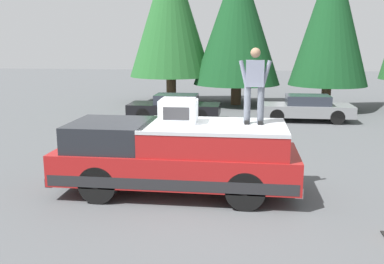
{
  "coord_description": "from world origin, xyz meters",
  "views": [
    {
      "loc": [
        -9.24,
        -0.87,
        3.46
      ],
      "look_at": [
        0.67,
        0.38,
        1.35
      ],
      "focal_mm": 39.93,
      "sensor_mm": 36.0,
      "label": 1
    }
  ],
  "objects_px": {
    "person_on_truck_bed": "(255,84)",
    "parked_car_black": "(175,107)",
    "pickup_truck": "(177,156)",
    "parked_car_grey": "(306,108)",
    "compressor_unit": "(178,111)"
  },
  "relations": [
    {
      "from": "person_on_truck_bed",
      "to": "parked_car_black",
      "type": "bearing_deg",
      "value": 19.93
    },
    {
      "from": "pickup_truck",
      "to": "parked_car_grey",
      "type": "height_order",
      "value": "pickup_truck"
    },
    {
      "from": "pickup_truck",
      "to": "parked_car_black",
      "type": "bearing_deg",
      "value": 9.75
    },
    {
      "from": "compressor_unit",
      "to": "parked_car_black",
      "type": "distance_m",
      "value": 9.61
    },
    {
      "from": "compressor_unit",
      "to": "parked_car_grey",
      "type": "distance_m",
      "value": 10.75
    },
    {
      "from": "pickup_truck",
      "to": "compressor_unit",
      "type": "relative_size",
      "value": 6.6
    },
    {
      "from": "pickup_truck",
      "to": "parked_car_grey",
      "type": "bearing_deg",
      "value": -23.02
    },
    {
      "from": "compressor_unit",
      "to": "person_on_truck_bed",
      "type": "height_order",
      "value": "person_on_truck_bed"
    },
    {
      "from": "pickup_truck",
      "to": "compressor_unit",
      "type": "distance_m",
      "value": 1.06
    },
    {
      "from": "compressor_unit",
      "to": "parked_car_grey",
      "type": "height_order",
      "value": "compressor_unit"
    },
    {
      "from": "compressor_unit",
      "to": "person_on_truck_bed",
      "type": "distance_m",
      "value": 1.82
    },
    {
      "from": "pickup_truck",
      "to": "parked_car_black",
      "type": "relative_size",
      "value": 1.35
    },
    {
      "from": "pickup_truck",
      "to": "parked_car_grey",
      "type": "distance_m",
      "value": 10.77
    },
    {
      "from": "parked_car_grey",
      "to": "compressor_unit",
      "type": "bearing_deg",
      "value": 156.93
    },
    {
      "from": "compressor_unit",
      "to": "parked_car_black",
      "type": "height_order",
      "value": "compressor_unit"
    }
  ]
}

